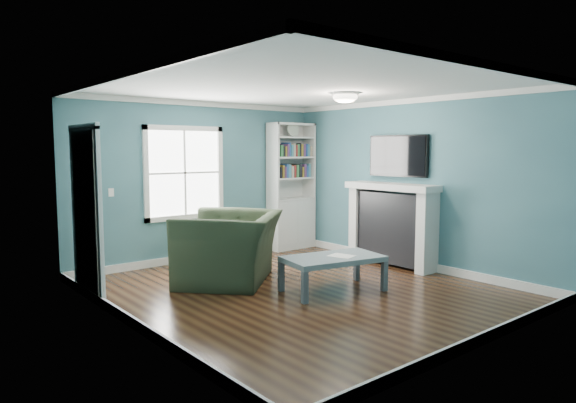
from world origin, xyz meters
TOP-DOWN VIEW (x-y plane):
  - floor at (0.00, 0.00)m, footprint 5.00×5.00m
  - room_walls at (0.00, 0.00)m, footprint 5.00×5.00m
  - trim at (0.00, 0.00)m, footprint 4.50×5.00m
  - window at (-0.30, 2.49)m, footprint 1.40×0.06m
  - bookshelf at (1.77, 2.30)m, footprint 0.90×0.35m
  - fireplace at (2.08, 0.20)m, footprint 0.44×1.58m
  - tv at (2.20, 0.20)m, footprint 0.06×1.10m
  - door at (-2.22, 1.40)m, footprint 0.12×0.98m
  - ceiling_fixture at (0.90, 0.10)m, footprint 0.38×0.38m
  - light_switch at (-1.50, 2.48)m, footprint 0.08×0.01m
  - recliner at (-0.42, 1.00)m, footprint 1.72×1.69m
  - coffee_table at (0.33, -0.27)m, footprint 1.37×0.92m
  - paper_sheet at (0.42, -0.33)m, footprint 0.32×0.36m

SIDE VIEW (x-z plane):
  - floor at x=0.00m, z-range 0.00..0.00m
  - coffee_table at x=0.33m, z-range 0.17..0.62m
  - paper_sheet at x=0.42m, z-range 0.46..0.46m
  - fireplace at x=2.08m, z-range -0.01..1.29m
  - recliner at x=-0.42m, z-range 0.00..1.28m
  - bookshelf at x=1.77m, z-range -0.23..2.08m
  - door at x=-2.22m, z-range -0.01..2.16m
  - light_switch at x=-1.50m, z-range 1.14..1.26m
  - trim at x=0.00m, z-range -0.06..2.54m
  - window at x=-0.30m, z-range 0.70..2.20m
  - room_walls at x=0.00m, z-range -0.92..4.08m
  - tv at x=2.20m, z-range 1.40..2.05m
  - ceiling_fixture at x=0.90m, z-range 2.47..2.63m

